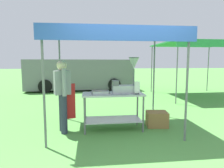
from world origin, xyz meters
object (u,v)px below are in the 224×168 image
supply_crate (157,119)px  van_grey (81,74)px  stall_canopy (113,37)px  neighbour_tent (197,45)px  vendor (63,92)px  donut_tray (100,93)px  donut_cart (113,103)px  menu_sign (137,89)px  donut_fryer (126,81)px

supply_crate → van_grey: size_ratio=0.09×
stall_canopy → van_grey: stall_canopy is taller
van_grey → neighbour_tent: bearing=-28.2°
vendor → supply_crate: (2.22, 0.13, -0.72)m
neighbour_tent → donut_tray: bearing=-139.0°
donut_tray → neighbour_tent: 6.19m
donut_cart → menu_sign: menu_sign is taller
supply_crate → vendor: bearing=-176.6°
menu_sign → neighbour_tent: bearing=47.5°
donut_cart → supply_crate: (1.09, 0.08, -0.44)m
supply_crate → neighbour_tent: 5.40m
donut_fryer → neighbour_tent: (3.93, 3.88, 1.19)m
supply_crate → donut_fryer: bearing=-175.7°
vendor → supply_crate: size_ratio=3.01×
donut_tray → supply_crate: donut_tray is taller
donut_cart → donut_fryer: (0.32, 0.02, 0.52)m
donut_fryer → neighbour_tent: neighbour_tent is taller
donut_fryer → van_grey: (-1.36, 6.71, -0.26)m
menu_sign → vendor: bearing=176.2°
donut_tray → donut_fryer: 0.67m
stall_canopy → neighbour_tent: neighbour_tent is taller
donut_cart → donut_tray: 0.40m
stall_canopy → neighbour_tent: size_ratio=0.87×
stall_canopy → vendor: (-1.12, -0.15, -1.24)m
menu_sign → van_grey: van_grey is taller
menu_sign → supply_crate: size_ratio=0.54×
donut_tray → vendor: vendor is taller
donut_fryer → menu_sign: donut_fryer is taller
donut_tray → vendor: bearing=179.7°
donut_cart → van_grey: bearing=98.8°
donut_cart → donut_fryer: donut_fryer is taller
stall_canopy → menu_sign: bearing=-25.8°
donut_tray → vendor: size_ratio=0.24×
vendor → donut_cart: bearing=2.4°
donut_fryer → neighbour_tent: 5.65m
donut_cart → donut_fryer: size_ratio=1.69×
van_grey → donut_tray: bearing=-83.7°
stall_canopy → menu_sign: 1.30m
stall_canopy → supply_crate: stall_canopy is taller
donut_cart → neighbour_tent: bearing=42.6°
stall_canopy → neighbour_tent: (4.25, 3.80, 0.19)m
donut_fryer → supply_crate: bearing=4.3°
stall_canopy → menu_sign: size_ratio=10.11×
donut_tray → donut_fryer: donut_fryer is taller
donut_fryer → supply_crate: donut_fryer is taller
donut_tray → menu_sign: bearing=-7.3°
donut_fryer → menu_sign: bearing=-40.7°
donut_cart → neighbour_tent: (4.25, 3.90, 1.71)m
stall_canopy → donut_tray: 1.31m
vendor → van_grey: bearing=89.4°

